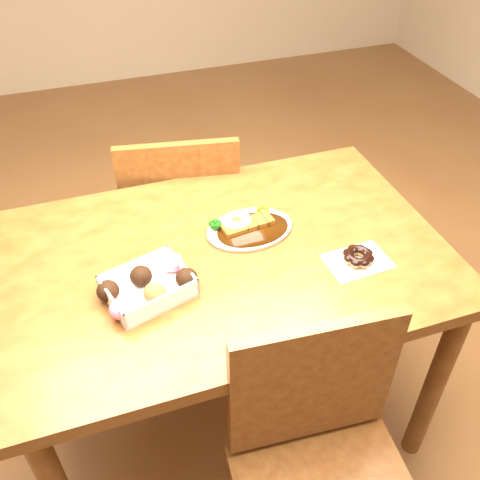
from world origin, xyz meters
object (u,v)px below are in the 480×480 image
object	(u,v)px
katsu_curry_plate	(248,227)
pon_de_ring	(358,257)
chair_far	(182,218)
donut_box	(148,285)
chair_near	(324,475)
table	(227,279)

from	to	relation	value
katsu_curry_plate	pon_de_ring	xyz separation A→B (m)	(0.23, -0.22, 0.00)
chair_far	donut_box	distance (m)	0.72
donut_box	pon_de_ring	size ratio (longest dim) A/B	1.40
chair_far	katsu_curry_plate	size ratio (longest dim) A/B	3.38
chair_near	donut_box	size ratio (longest dim) A/B	3.50
chair_far	donut_box	bearing A→B (deg)	80.67
chair_far	pon_de_ring	bearing A→B (deg)	126.24
pon_de_ring	chair_far	bearing A→B (deg)	116.11
chair_far	donut_box	size ratio (longest dim) A/B	3.50
chair_far	chair_near	world-z (taller)	same
table	chair_far	distance (m)	0.56
chair_far	chair_near	xyz separation A→B (m)	(0.08, -1.07, 0.00)
katsu_curry_plate	donut_box	xyz separation A→B (m)	(-0.32, -0.16, 0.02)
pon_de_ring	donut_box	bearing A→B (deg)	173.56
table	pon_de_ring	bearing A→B (deg)	-24.16
donut_box	pon_de_ring	bearing A→B (deg)	-6.44
donut_box	pon_de_ring	distance (m)	0.56
table	chair_far	xyz separation A→B (m)	(-0.01, 0.54, -0.17)
chair_near	pon_de_ring	xyz separation A→B (m)	(0.25, 0.39, 0.29)
chair_near	katsu_curry_plate	distance (m)	0.67
chair_far	chair_near	bearing A→B (deg)	104.41
table	pon_de_ring	xyz separation A→B (m)	(0.32, -0.14, 0.12)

